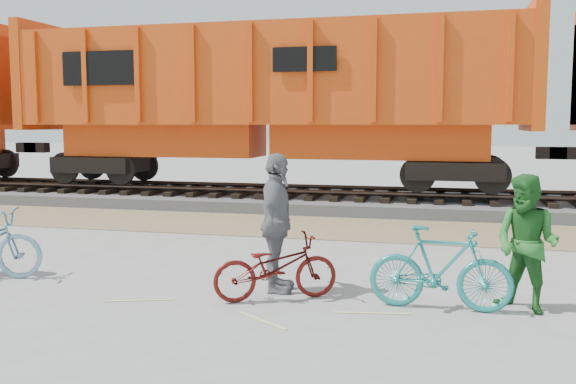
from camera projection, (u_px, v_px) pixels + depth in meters
The scene contains 9 objects.
ground at pixel (231, 290), 8.75m from camera, with size 120.00×120.00×0.00m, color #9E9E99.
gravel_strip at pixel (315, 227), 14.05m from camera, with size 120.00×3.00×0.02m, color #917C5A.
ballast_bed at pixel (342, 202), 17.41m from camera, with size 120.00×4.00×0.30m, color slate.
track at pixel (342, 190), 17.37m from camera, with size 120.00×2.60×0.24m.
hopper_car_center at pixel (267, 97), 17.62m from camera, with size 14.00×3.13×4.65m.
bicycle_teal at pixel (440, 268), 7.78m from camera, with size 0.49×1.72×1.03m, color teal.
bicycle_maroon at pixel (276, 267), 8.24m from camera, with size 0.57×1.62×0.85m, color #54110D.
person_man at pixel (527, 243), 7.69m from camera, with size 0.81×0.63×1.67m, color #256926.
person_woman at pixel (276, 223), 8.60m from camera, with size 1.10×0.46×1.88m, color slate.
Camera 1 is at (2.89, -8.10, 2.26)m, focal length 40.00 mm.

